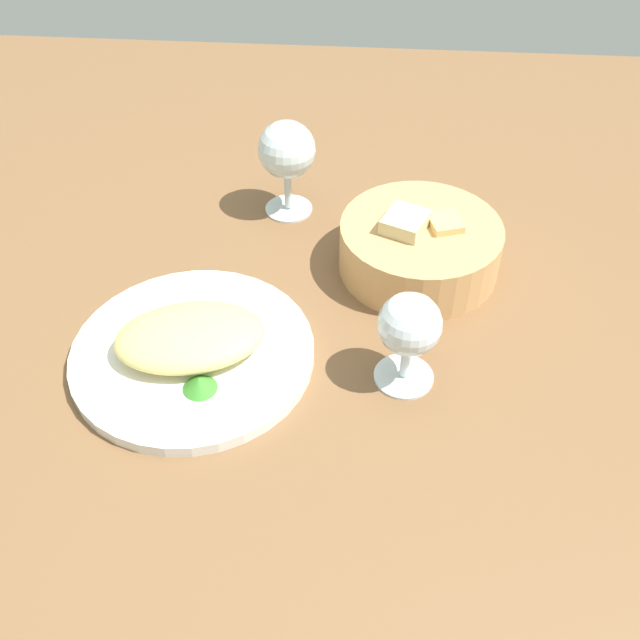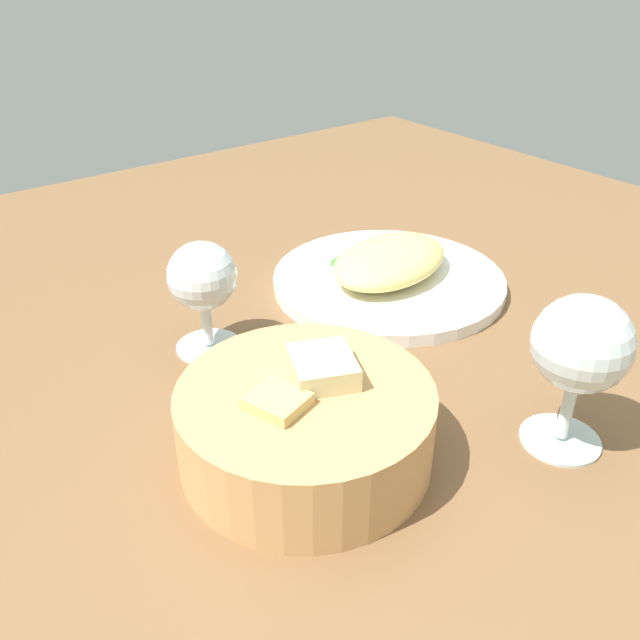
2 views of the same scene
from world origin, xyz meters
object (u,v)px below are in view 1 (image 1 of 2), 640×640
Objects in this scene: wine_glass_far at (287,153)px; wine_glass_near at (409,329)px; plate at (193,353)px; bread_basket at (419,246)px.

wine_glass_near is at bearing -62.14° from wine_glass_far.
wine_glass_near reaches higher than plate.
bread_basket is at bearing 35.27° from plate.
wine_glass_far is at bearing 147.45° from bread_basket.
plate is at bearing -144.73° from bread_basket.
plate is 30.30cm from wine_glass_far.
bread_basket is 18.83cm from wine_glass_near.
wine_glass_far is at bearing 117.86° from wine_glass_near.
plate is 30.11cm from bread_basket.
wine_glass_near is (22.79, -1.03, 6.51)cm from plate.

